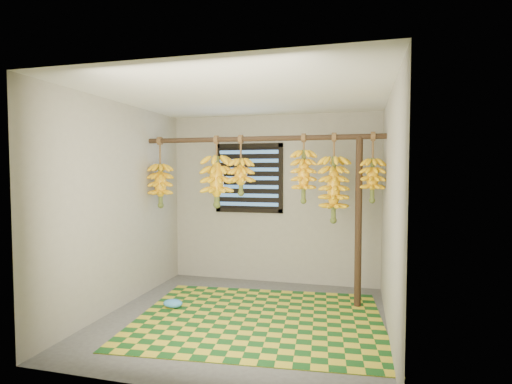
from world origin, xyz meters
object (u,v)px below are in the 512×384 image
(banana_bunch_c, at_px, (241,176))
(plastic_bag, at_px, (173,303))
(banana_bunch_a, at_px, (160,185))
(banana_bunch_d, at_px, (304,176))
(banana_bunch_f, at_px, (372,180))
(woven_mat, at_px, (259,319))
(banana_bunch_e, at_px, (334,189))
(support_post, at_px, (358,223))
(banana_bunch_b, at_px, (217,181))

(banana_bunch_c, bearing_deg, plastic_bag, -137.07)
(banana_bunch_c, bearing_deg, banana_bunch_a, -180.00)
(banana_bunch_d, bearing_deg, banana_bunch_f, 0.00)
(banana_bunch_f, bearing_deg, banana_bunch_d, -180.00)
(woven_mat, distance_m, banana_bunch_f, 2.02)
(banana_bunch_e, bearing_deg, banana_bunch_f, 0.00)
(plastic_bag, xyz_separation_m, banana_bunch_a, (-0.46, 0.60, 1.36))
(banana_bunch_c, relative_size, banana_bunch_f, 0.92)
(support_post, xyz_separation_m, plastic_bag, (-2.09, -0.60, -0.94))
(woven_mat, bearing_deg, banana_bunch_a, 155.76)
(banana_bunch_b, relative_size, banana_bunch_e, 0.85)
(banana_bunch_a, xyz_separation_m, banana_bunch_f, (2.70, 0.00, 0.08))
(banana_bunch_a, bearing_deg, plastic_bag, -52.44)
(woven_mat, bearing_deg, support_post, 33.69)
(woven_mat, xyz_separation_m, banana_bunch_b, (-0.73, 0.69, 1.47))
(plastic_bag, xyz_separation_m, banana_bunch_d, (1.44, 0.60, 1.48))
(banana_bunch_b, bearing_deg, banana_bunch_a, 180.00)
(support_post, xyz_separation_m, banana_bunch_a, (-2.55, 0.00, 0.41))
(banana_bunch_e, bearing_deg, woven_mat, -137.16)
(banana_bunch_a, height_order, banana_bunch_f, same)
(banana_bunch_f, bearing_deg, support_post, 180.00)
(woven_mat, height_order, banana_bunch_c, banana_bunch_c)
(banana_bunch_d, bearing_deg, banana_bunch_b, 180.00)
(banana_bunch_e, bearing_deg, banana_bunch_d, 180.00)
(support_post, distance_m, woven_mat, 1.59)
(plastic_bag, bearing_deg, banana_bunch_c, 42.93)
(support_post, distance_m, banana_bunch_e, 0.48)
(plastic_bag, height_order, banana_bunch_e, banana_bunch_e)
(woven_mat, distance_m, banana_bunch_a, 2.19)
(banana_bunch_c, xyz_separation_m, banana_bunch_d, (0.79, -0.00, 0.01))
(plastic_bag, bearing_deg, banana_bunch_b, 61.52)
(support_post, xyz_separation_m, banana_bunch_e, (-0.29, -0.00, 0.39))
(banana_bunch_a, xyz_separation_m, banana_bunch_e, (2.26, -0.00, -0.03))
(banana_bunch_b, xyz_separation_m, banana_bunch_e, (1.47, -0.00, -0.09))
(support_post, relative_size, woven_mat, 0.76)
(banana_bunch_e, bearing_deg, banana_bunch_b, 180.00)
(banana_bunch_c, bearing_deg, support_post, -0.00)
(support_post, bearing_deg, banana_bunch_e, -180.00)
(banana_bunch_c, relative_size, banana_bunch_e, 0.71)
(plastic_bag, relative_size, banana_bunch_e, 0.22)
(plastic_bag, bearing_deg, woven_mat, -4.38)
(woven_mat, height_order, plastic_bag, plastic_bag)
(banana_bunch_a, relative_size, banana_bunch_e, 0.88)
(banana_bunch_a, bearing_deg, support_post, 0.00)
(plastic_bag, bearing_deg, banana_bunch_d, 22.80)
(banana_bunch_a, height_order, banana_bunch_e, same)
(woven_mat, distance_m, banana_bunch_b, 1.78)
(banana_bunch_d, bearing_deg, banana_bunch_c, 180.00)
(banana_bunch_b, height_order, banana_bunch_c, same)
(banana_bunch_e, bearing_deg, banana_bunch_a, 180.00)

